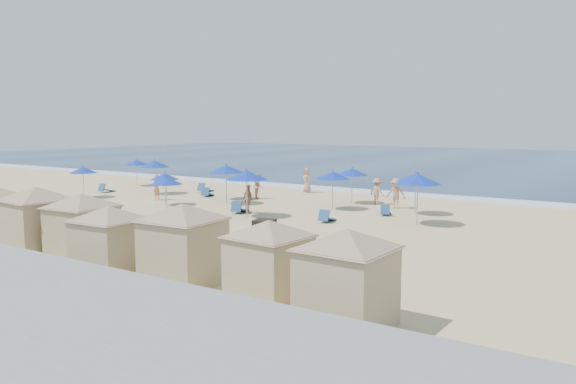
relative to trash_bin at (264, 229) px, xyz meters
The scene contains 34 objects.
ground 5.97m from the trash_bin, 157.65° to the left, with size 160.00×160.00×0.00m, color #D0BD84.
ocean 57.53m from the trash_bin, 95.49° to the left, with size 160.00×80.00×0.06m, color #0D254B.
surf_line 18.60m from the trash_bin, 107.22° to the left, with size 160.00×2.50×0.08m, color white.
trash_bin is the anchor object (origin of this frame).
cabana_1 9.07m from the trash_bin, 128.49° to the right, with size 4.54×4.54×2.86m.
cabana_2 7.59m from the trash_bin, 116.08° to the right, with size 4.30×4.30×2.70m.
cabana_3 7.73m from the trash_bin, 95.15° to the right, with size 4.07×4.07×2.56m.
cabana_4 7.39m from the trash_bin, 74.07° to the right, with size 4.46×4.46×2.80m.
cabana_5 8.76m from the trash_bin, 53.16° to the right, with size 4.08×4.08×2.57m.
cabana_6 10.99m from the trash_bin, 43.49° to the right, with size 4.32×4.32×2.71m.
umbrella_0 24.02m from the trash_bin, 151.42° to the left, with size 1.93×1.93×2.19m.
umbrella_1 18.91m from the trash_bin, 166.42° to the left, with size 1.90×1.90×2.17m.
umbrella_2 18.09m from the trash_bin, 151.64° to the left, with size 2.18×2.18×2.48m.
umbrella_3 12.28m from the trash_bin, 156.00° to the left, with size 1.79×1.79×2.04m.
umbrella_4 13.43m from the trash_bin, 136.79° to the left, with size 2.05×2.05×2.33m.
umbrella_5 11.33m from the trash_bin, 138.17° to the left, with size 2.22×2.22×2.53m.
umbrella_6 9.28m from the trash_bin, 162.47° to the left, with size 1.84×1.84×2.10m.
umbrella_7 9.42m from the trash_bin, 100.66° to the left, with size 2.04×2.04×2.32m.
umbrella_8 6.28m from the trash_bin, 134.96° to the left, with size 2.28×2.28×2.60m.
umbrella_9 12.25m from the trash_bin, 99.08° to the left, with size 2.02×2.02×2.30m.
umbrella_10 10.64m from the trash_bin, 73.60° to the left, with size 2.07×2.07×2.36m.
umbrella_11 8.40m from the trash_bin, 58.82° to the left, with size 2.30×2.30×2.62m.
beach_chair_0 20.84m from the trash_bin, 159.88° to the left, with size 0.61×1.25×0.68m.
beach_chair_1 17.71m from the trash_bin, 140.42° to the left, with size 0.58×1.29×0.71m.
beach_chair_2 15.08m from the trash_bin, 141.18° to the left, with size 0.94×1.34×0.67m.
beach_chair_3 7.35m from the trash_bin, 137.13° to the left, with size 0.90×1.43×0.73m.
beach_chair_4 5.18m from the trash_bin, 88.51° to the left, with size 0.68×1.29×0.68m.
beach_chair_5 8.99m from the trash_bin, 78.57° to the left, with size 0.84×1.23×0.62m.
beachgoer_0 14.78m from the trash_bin, 154.66° to the left, with size 0.61×0.40×1.69m, color tan.
beachgoer_1 13.41m from the trash_bin, 127.67° to the left, with size 0.79×0.61×1.62m, color tan.
beachgoer_2 7.17m from the trash_bin, 133.22° to the left, with size 0.95×0.40×1.63m, color tan.
beachgoer_3 12.40m from the trash_bin, 91.76° to the left, with size 1.06×0.61×1.64m, color tan.
beachgoer_4 16.91m from the trash_bin, 115.41° to the left, with size 0.88×0.57×1.81m, color tan.
beachgoer_5 11.54m from the trash_bin, 83.80° to the left, with size 1.16×0.67×1.79m, color tan.
Camera 1 is at (19.57, -21.62, 4.95)m, focal length 35.00 mm.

